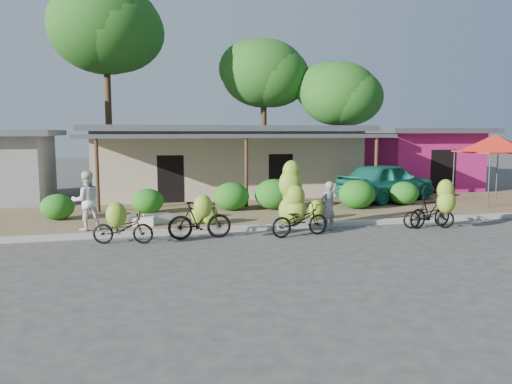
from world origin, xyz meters
TOP-DOWN VIEW (x-y plane):
  - ground at (0.00, 0.00)m, footprint 100.00×100.00m
  - sidewalk at (0.00, 5.00)m, footprint 60.00×6.00m
  - curb at (0.00, 2.00)m, footprint 60.00×0.25m
  - shop_main at (0.00, 10.93)m, footprint 13.00×8.50m
  - shop_pink at (10.50, 10.99)m, footprint 6.00×6.00m
  - tree_far_center at (-5.69, 16.11)m, footprint 6.12×6.07m
  - tree_center_right at (3.31, 16.61)m, footprint 5.18×5.06m
  - tree_near_right at (7.31, 14.61)m, footprint 4.76×4.60m
  - hedge_0 at (-6.85, 4.80)m, footprint 1.12×1.01m
  - hedge_1 at (-3.85, 5.39)m, footprint 1.16×1.04m
  - hedge_2 at (-0.75, 5.39)m, footprint 1.36×1.22m
  - hedge_3 at (0.88, 5.23)m, footprint 1.49×1.34m
  - hedge_4 at (4.04, 4.62)m, footprint 1.42×1.28m
  - hedge_5 at (6.33, 5.07)m, footprint 1.21×1.09m
  - red_canopy at (10.18, 4.61)m, footprint 3.50×3.50m
  - bike_far_left at (-4.69, 0.95)m, footprint 1.75×1.33m
  - bike_left at (-2.53, 1.06)m, footprint 1.84×1.15m
  - bike_center at (0.33, 1.05)m, footprint 1.93×1.31m
  - bike_right at (4.92, 0.83)m, footprint 1.74×1.27m
  - bike_far_right at (4.78, 0.94)m, footprint 1.74×0.90m
  - loose_banana_a at (-2.34, 2.86)m, footprint 0.51×0.44m
  - loose_banana_b at (-2.01, 2.64)m, footprint 0.52×0.45m
  - loose_banana_c at (1.64, 2.72)m, footprint 0.54×0.46m
  - sack_near at (-3.61, 3.38)m, footprint 0.92×0.58m
  - sack_far at (-4.11, 3.00)m, footprint 0.81×0.53m
  - vendor at (1.50, 1.36)m, footprint 0.66×0.55m
  - bystander at (-5.73, 2.70)m, footprint 1.00×0.85m
  - teal_van at (6.25, 6.36)m, footprint 5.22×3.67m

SIDE VIEW (x-z plane):
  - ground at x=0.00m, z-range 0.00..0.00m
  - sidewalk at x=0.00m, z-range 0.00..0.12m
  - curb at x=0.00m, z-range 0.00..0.15m
  - sack_far at x=-4.11m, z-range 0.12..0.40m
  - sack_near at x=-3.61m, z-range 0.12..0.42m
  - bike_far_right at x=4.78m, z-range 0.00..0.87m
  - loose_banana_a at x=-2.34m, z-range 0.12..0.76m
  - loose_banana_b at x=-2.01m, z-range 0.12..0.77m
  - loose_banana_c at x=1.64m, z-range 0.12..0.79m
  - bike_far_left at x=-4.69m, z-range -0.11..1.14m
  - hedge_0 at x=-6.85m, z-range 0.12..0.99m
  - hedge_1 at x=-3.85m, z-range 0.12..1.02m
  - hedge_5 at x=6.33m, z-range 0.12..1.06m
  - bike_left at x=-2.53m, z-range -0.07..1.30m
  - hedge_2 at x=-0.75m, z-range 0.12..1.18m
  - hedge_4 at x=4.04m, z-range 0.12..1.23m
  - bike_right at x=4.92m, z-range -0.12..1.50m
  - hedge_3 at x=0.88m, z-range 0.12..1.28m
  - vendor at x=1.50m, z-range 0.00..1.55m
  - bike_center at x=0.33m, z-range -0.24..1.98m
  - teal_van at x=6.25m, z-range 0.12..1.77m
  - bystander at x=-5.73m, z-range 0.12..1.91m
  - shop_pink at x=10.50m, z-range 0.05..3.30m
  - shop_main at x=0.00m, z-range 0.05..3.40m
  - red_canopy at x=10.18m, z-range 1.18..4.04m
  - tree_near_right at x=7.31m, z-range 1.80..8.92m
  - tree_center_right at x=3.31m, z-range 2.35..10.91m
  - tree_far_center at x=-5.69m, z-range 3.19..14.22m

